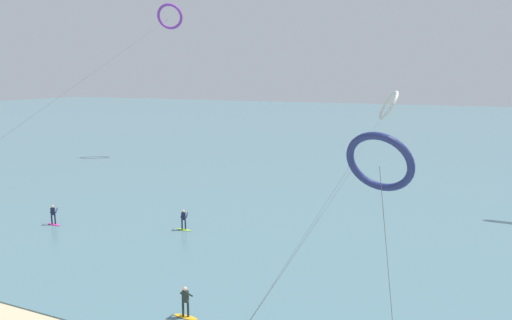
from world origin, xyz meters
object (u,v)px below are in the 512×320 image
object	(u,v)px
kite_navy	(380,162)
kite_violet	(169,17)
surfer_amber	(186,304)
surfer_magenta	(53,216)
kite_ivory	(388,106)
surfer_lime	(184,221)

from	to	relation	value
kite_navy	kite_violet	xyz separation A→B (m)	(-39.03, 40.05, 12.73)
surfer_amber	kite_navy	world-z (taller)	kite_navy
surfer_amber	kite_violet	xyz separation A→B (m)	(-29.98, 43.14, 20.39)
surfer_magenta	surfer_amber	bearing A→B (deg)	128.80
surfer_amber	kite_ivory	xyz separation A→B (m)	(1.76, 49.35, 7.55)
surfer_lime	surfer_amber	size ratio (longest dim) A/B	1.00
surfer_amber	kite_violet	bearing A→B (deg)	115.14
kite_ivory	kite_navy	bearing A→B (deg)	-13.20
surfer_lime	kite_ivory	bearing A→B (deg)	-121.90
kite_ivory	kite_violet	size ratio (longest dim) A/B	1.15
surfer_amber	kite_violet	world-z (taller)	kite_violet
surfer_magenta	kite_navy	size ratio (longest dim) A/B	0.17
kite_navy	kite_ivory	xyz separation A→B (m)	(-7.29, 46.26, -0.10)
surfer_magenta	surfer_amber	distance (m)	20.79
kite_ivory	surfer_lime	bearing A→B (deg)	-36.94
surfer_lime	kite_navy	xyz separation A→B (m)	(17.09, -9.13, 7.66)
surfer_amber	kite_ivory	size ratio (longest dim) A/B	0.03
surfer_magenta	surfer_amber	size ratio (longest dim) A/B	1.00
surfer_lime	kite_violet	bearing A→B (deg)	-71.75
kite_navy	kite_ivory	distance (m)	46.83
surfer_amber	kite_navy	bearing A→B (deg)	9.21
surfer_lime	kite_ivory	world-z (taller)	kite_ivory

